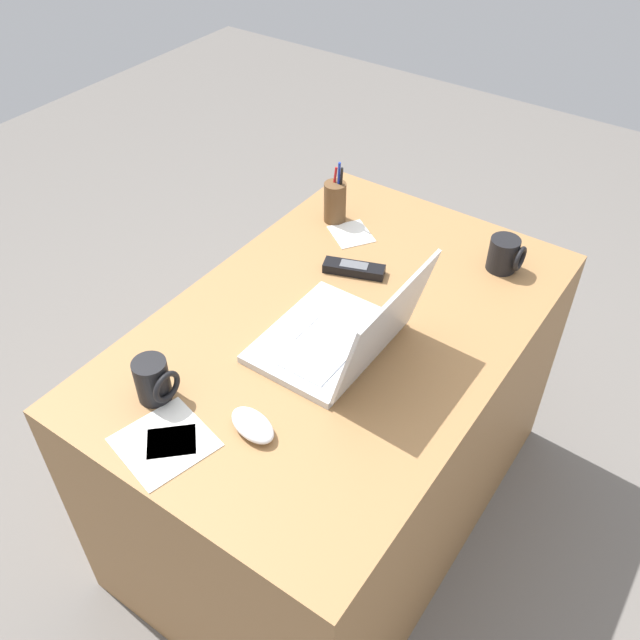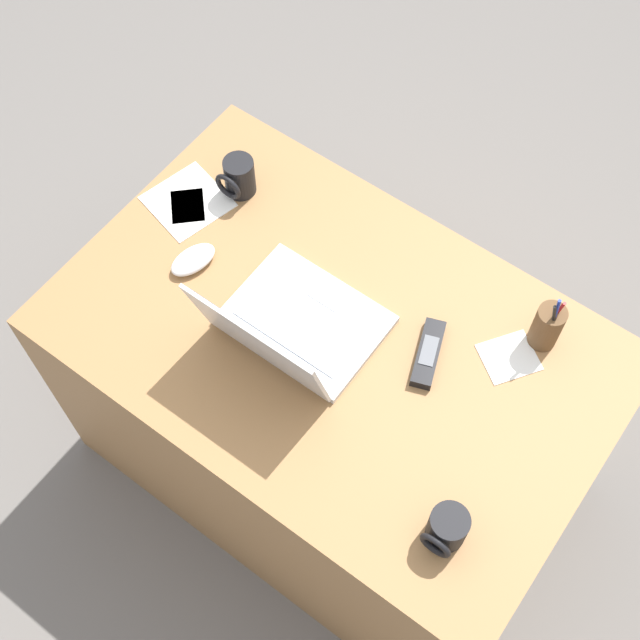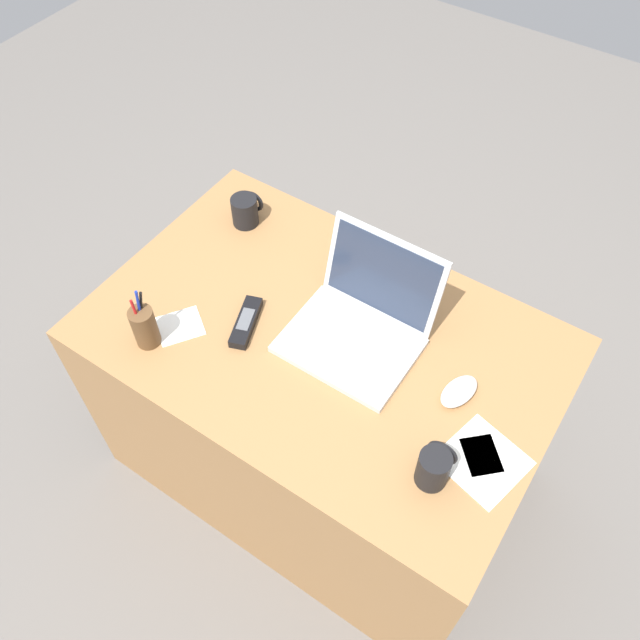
{
  "view_description": "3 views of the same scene",
  "coord_description": "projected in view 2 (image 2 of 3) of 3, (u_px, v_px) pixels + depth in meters",
  "views": [
    {
      "loc": [
        1.0,
        0.64,
        1.78
      ],
      "look_at": [
        0.07,
        -0.01,
        0.77
      ],
      "focal_mm": 38.47,
      "sensor_mm": 36.0,
      "label": 1
    },
    {
      "loc": [
        -0.49,
        0.72,
        2.36
      ],
      "look_at": [
        0.02,
        0.02,
        0.8
      ],
      "focal_mm": 49.45,
      "sensor_mm": 36.0,
      "label": 2
    },
    {
      "loc": [
        0.54,
        -0.83,
        2.07
      ],
      "look_at": [
        0.01,
        -0.03,
        0.82
      ],
      "focal_mm": 37.3,
      "sensor_mm": 36.0,
      "label": 3
    }
  ],
  "objects": [
    {
      "name": "paper_note_left",
      "position": [
        509.0,
        357.0,
        1.84
      ],
      "size": [
        0.15,
        0.15,
        0.0
      ],
      "primitive_type": "cube",
      "rotation": [
        0.0,
        0.0,
        -0.6
      ],
      "color": "white",
      "rests_on": "desk"
    },
    {
      "name": "pen_holder",
      "position": [
        547.0,
        326.0,
        1.81
      ],
      "size": [
        0.06,
        0.06,
        0.18
      ],
      "color": "brown",
      "rests_on": "desk"
    },
    {
      "name": "coffee_mug_white",
      "position": [
        238.0,
        177.0,
        2.01
      ],
      "size": [
        0.07,
        0.08,
        0.1
      ],
      "color": "black",
      "rests_on": "desk"
    },
    {
      "name": "paper_note_near_laptop",
      "position": [
        188.0,
        206.0,
        2.03
      ],
      "size": [
        0.12,
        0.12,
        0.0
      ],
      "primitive_type": "cube",
      "rotation": [
        0.0,
        0.0,
        0.76
      ],
      "color": "white",
      "rests_on": "desk"
    },
    {
      "name": "desk",
      "position": [
        332.0,
        406.0,
        2.17
      ],
      "size": [
        1.18,
        0.76,
        0.72
      ],
      "primitive_type": "cube",
      "color": "#9E7042",
      "rests_on": "ground"
    },
    {
      "name": "ground_plane",
      "position": [
        331.0,
        457.0,
        2.48
      ],
      "size": [
        6.0,
        6.0,
        0.0
      ],
      "primitive_type": "plane",
      "color": "slate"
    },
    {
      "name": "coffee_mug_tall",
      "position": [
        446.0,
        529.0,
        1.62
      ],
      "size": [
        0.07,
        0.09,
        0.09
      ],
      "color": "black",
      "rests_on": "desk"
    },
    {
      "name": "computer_mouse",
      "position": [
        193.0,
        260.0,
        1.94
      ],
      "size": [
        0.09,
        0.12,
        0.03
      ],
      "primitive_type": "ellipsoid",
      "rotation": [
        0.0,
        0.0,
        -0.23
      ],
      "color": "white",
      "rests_on": "desk"
    },
    {
      "name": "paper_note_right",
      "position": [
        188.0,
        201.0,
        2.03
      ],
      "size": [
        0.2,
        0.2,
        0.0
      ],
      "primitive_type": "cube",
      "rotation": [
        0.0,
        0.0,
        -0.24
      ],
      "color": "white",
      "rests_on": "desk"
    },
    {
      "name": "cordless_phone",
      "position": [
        428.0,
        353.0,
        1.83
      ],
      "size": [
        0.09,
        0.16,
        0.03
      ],
      "color": "black",
      "rests_on": "desk"
    },
    {
      "name": "laptop",
      "position": [
        291.0,
        327.0,
        1.82
      ],
      "size": [
        0.32,
        0.3,
        0.24
      ],
      "color": "silver",
      "rests_on": "desk"
    }
  ]
}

